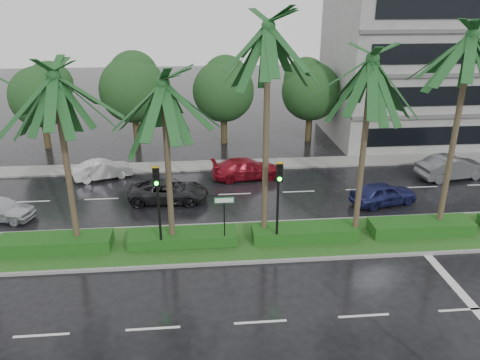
{
  "coord_description": "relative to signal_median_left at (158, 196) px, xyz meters",
  "views": [
    {
      "loc": [
        -2.08,
        -19.16,
        11.58
      ],
      "look_at": [
        -0.17,
        1.5,
        3.16
      ],
      "focal_mm": 35.0,
      "sensor_mm": 36.0,
      "label": 1
    }
  ],
  "objects": [
    {
      "name": "ground",
      "position": [
        4.0,
        -0.3,
        -3.0
      ],
      "size": [
        120.0,
        120.0,
        0.0
      ],
      "primitive_type": "plane",
      "color": "black",
      "rests_on": "ground"
    },
    {
      "name": "far_sidewalk",
      "position": [
        4.0,
        11.7,
        -2.94
      ],
      "size": [
        40.0,
        2.0,
        0.12
      ],
      "primitive_type": "cube",
      "color": "gray",
      "rests_on": "ground"
    },
    {
      "name": "median",
      "position": [
        4.0,
        0.7,
        -2.92
      ],
      "size": [
        36.0,
        4.0,
        0.15
      ],
      "color": "gray",
      "rests_on": "ground"
    },
    {
      "name": "hedge",
      "position": [
        4.0,
        0.7,
        -2.55
      ],
      "size": [
        35.2,
        1.4,
        0.6
      ],
      "color": "#154112",
      "rests_on": "median"
    },
    {
      "name": "lane_markings",
      "position": [
        7.04,
        -0.73,
        -2.99
      ],
      "size": [
        34.0,
        13.06,
        0.01
      ],
      "color": "silver",
      "rests_on": "ground"
    },
    {
      "name": "palm_row",
      "position": [
        2.75,
        0.72,
        5.46
      ],
      "size": [
        26.3,
        4.2,
        10.86
      ],
      "color": "#423526",
      "rests_on": "median"
    },
    {
      "name": "signal_median_left",
      "position": [
        0.0,
        0.0,
        0.0
      ],
      "size": [
        0.34,
        0.42,
        4.36
      ],
      "color": "black",
      "rests_on": "median"
    },
    {
      "name": "signal_median_right",
      "position": [
        5.5,
        0.0,
        0.0
      ],
      "size": [
        0.34,
        0.42,
        4.36
      ],
      "color": "black",
      "rests_on": "median"
    },
    {
      "name": "street_sign",
      "position": [
        3.0,
        0.18,
        -0.87
      ],
      "size": [
        0.95,
        0.09,
        2.6
      ],
      "color": "black",
      "rests_on": "median"
    },
    {
      "name": "bg_trees",
      "position": [
        3.69,
        17.29,
        1.49
      ],
      "size": [
        32.68,
        5.14,
        7.42
      ],
      "color": "#3D311C",
      "rests_on": "ground"
    },
    {
      "name": "building",
      "position": [
        21.0,
        17.7,
        3.0
      ],
      "size": [
        16.0,
        10.0,
        12.0
      ],
      "primitive_type": "cube",
      "color": "gray",
      "rests_on": "ground"
    },
    {
      "name": "car_white",
      "position": [
        -4.46,
        10.09,
        -2.38
      ],
      "size": [
        2.47,
        3.99,
        1.24
      ],
      "primitive_type": "imported",
      "rotation": [
        0.0,
        0.0,
        1.9
      ],
      "color": "silver",
      "rests_on": "ground"
    },
    {
      "name": "car_darkgrey",
      "position": [
        0.04,
        6.06,
        -2.35
      ],
      "size": [
        2.44,
        4.77,
        1.29
      ],
      "primitive_type": "imported",
      "rotation": [
        0.0,
        0.0,
        1.51
      ],
      "color": "black",
      "rests_on": "ground"
    },
    {
      "name": "car_red",
      "position": [
        5.01,
        9.29,
        -2.33
      ],
      "size": [
        2.4,
        4.77,
        1.33
      ],
      "primitive_type": "imported",
      "rotation": [
        0.0,
        0.0,
        1.69
      ],
      "color": "maroon",
      "rests_on": "ground"
    },
    {
      "name": "car_blue",
      "position": [
        12.5,
        4.5,
        -2.33
      ],
      "size": [
        2.39,
        4.15,
        1.33
      ],
      "primitive_type": "imported",
      "rotation": [
        0.0,
        0.0,
        1.79
      ],
      "color": "navy",
      "rests_on": "ground"
    },
    {
      "name": "car_grey",
      "position": [
        18.52,
        8.0,
        -2.23
      ],
      "size": [
        2.36,
        4.87,
        1.54
      ],
      "primitive_type": "imported",
      "rotation": [
        0.0,
        0.0,
        1.73
      ],
      "color": "#55575A",
      "rests_on": "ground"
    }
  ]
}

